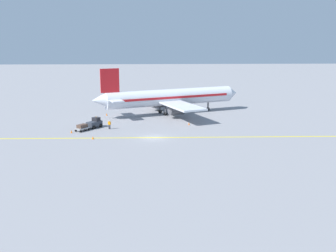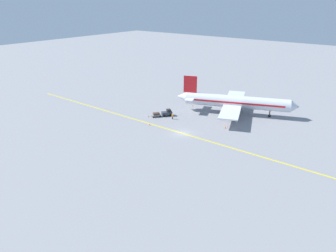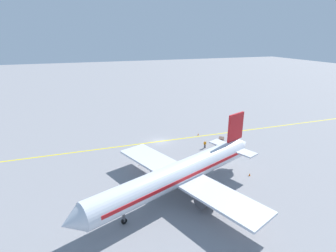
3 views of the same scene
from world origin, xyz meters
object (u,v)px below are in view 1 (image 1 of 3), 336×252
(airplane_at_gate, at_px, (169,98))
(baggage_tug_dark, at_px, (95,123))
(ground_crew_worker, at_px, (109,124))
(traffic_cone_near_nose, at_px, (93,138))
(baggage_cart_trailing, at_px, (82,127))
(traffic_cone_by_wingtip, at_px, (71,131))
(traffic_cone_far_edge, at_px, (189,124))
(traffic_cone_mid_apron, at_px, (107,114))

(airplane_at_gate, xyz_separation_m, baggage_tug_dark, (13.45, -14.85, -2.81))
(ground_crew_worker, relative_size, traffic_cone_near_nose, 3.05)
(baggage_tug_dark, distance_m, ground_crew_worker, 3.25)
(baggage_cart_trailing, xyz_separation_m, traffic_cone_by_wingtip, (1.52, -1.69, -0.49))
(airplane_at_gate, relative_size, ground_crew_worker, 20.31)
(baggage_tug_dark, distance_m, traffic_cone_near_nose, 9.00)
(traffic_cone_far_edge, bearing_deg, baggage_cart_trailing, -77.82)
(airplane_at_gate, bearing_deg, traffic_cone_far_edge, 16.04)
(traffic_cone_near_nose, height_order, traffic_cone_mid_apron, same)
(traffic_cone_by_wingtip, bearing_deg, traffic_cone_near_nose, 43.72)
(traffic_cone_near_nose, relative_size, traffic_cone_mid_apron, 1.00)
(baggage_tug_dark, relative_size, traffic_cone_far_edge, 6.03)
(baggage_tug_dark, xyz_separation_m, ground_crew_worker, (1.37, 2.95, 0.01))
(baggage_tug_dark, distance_m, traffic_cone_by_wingtip, 5.57)
(airplane_at_gate, distance_m, traffic_cone_by_wingtip, 25.77)
(baggage_tug_dark, height_order, traffic_cone_mid_apron, baggage_tug_dark)
(traffic_cone_near_nose, xyz_separation_m, traffic_cone_far_edge, (-10.59, 17.32, 0.00))
(ground_crew_worker, relative_size, traffic_cone_far_edge, 3.05)
(airplane_at_gate, relative_size, baggage_cart_trailing, 11.64)
(baggage_cart_trailing, xyz_separation_m, traffic_cone_near_nose, (6.24, 2.83, -0.49))
(baggage_tug_dark, bearing_deg, ground_crew_worker, 65.08)
(airplane_at_gate, relative_size, traffic_cone_near_nose, 62.03)
(baggage_tug_dark, bearing_deg, airplane_at_gate, 132.16)
(traffic_cone_near_nose, xyz_separation_m, traffic_cone_by_wingtip, (-4.72, -4.52, 0.00))
(baggage_tug_dark, bearing_deg, baggage_cart_trailing, -35.38)
(baggage_cart_trailing, height_order, traffic_cone_by_wingtip, baggage_cart_trailing)
(baggage_cart_trailing, bearing_deg, traffic_cone_by_wingtip, -47.96)
(airplane_at_gate, bearing_deg, baggage_tug_dark, -47.84)
(ground_crew_worker, height_order, traffic_cone_by_wingtip, ground_crew_worker)
(traffic_cone_mid_apron, bearing_deg, ground_crew_worker, 8.40)
(traffic_cone_by_wingtip, distance_m, traffic_cone_far_edge, 22.61)
(traffic_cone_by_wingtip, height_order, traffic_cone_far_edge, same)
(airplane_at_gate, height_order, traffic_cone_near_nose, airplane_at_gate)
(ground_crew_worker, bearing_deg, traffic_cone_mid_apron, -171.60)
(baggage_tug_dark, xyz_separation_m, traffic_cone_far_edge, (-1.66, 18.24, -0.63))
(baggage_cart_trailing, height_order, traffic_cone_near_nose, baggage_cart_trailing)
(traffic_cone_near_nose, relative_size, traffic_cone_by_wingtip, 1.00)
(baggage_tug_dark, relative_size, traffic_cone_near_nose, 6.03)
(ground_crew_worker, bearing_deg, airplane_at_gate, 141.23)
(airplane_at_gate, distance_m, traffic_cone_near_nose, 26.58)
(baggage_tug_dark, xyz_separation_m, traffic_cone_by_wingtip, (4.21, -3.60, -0.63))
(traffic_cone_near_nose, bearing_deg, baggage_tug_dark, -174.11)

